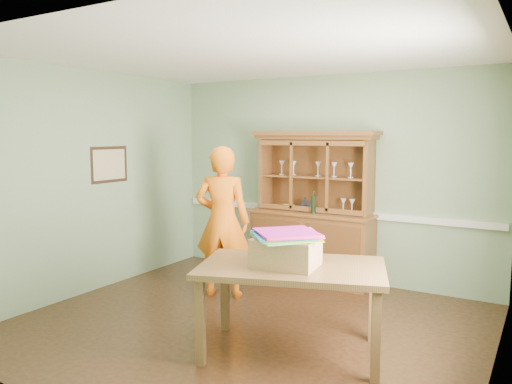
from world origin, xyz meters
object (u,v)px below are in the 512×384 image
Objects in this scene: china_hutch at (312,229)px; dining_table at (292,275)px; person at (222,222)px; cardboard_box at (286,252)px.

dining_table is (0.77, -2.13, 0.01)m from china_hutch.
cardboard_box is at bearing 121.91° from person.
dining_table is 0.23m from cardboard_box.
china_hutch reaches higher than dining_table.
person is (-1.43, 1.01, 0.20)m from dining_table.
cardboard_box is (-0.03, -0.06, 0.22)m from dining_table.
cardboard_box is 0.30× the size of person.
china_hutch reaches higher than person.
person is (-0.66, -1.12, 0.20)m from china_hutch.
person is at bearing 142.71° from cardboard_box.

